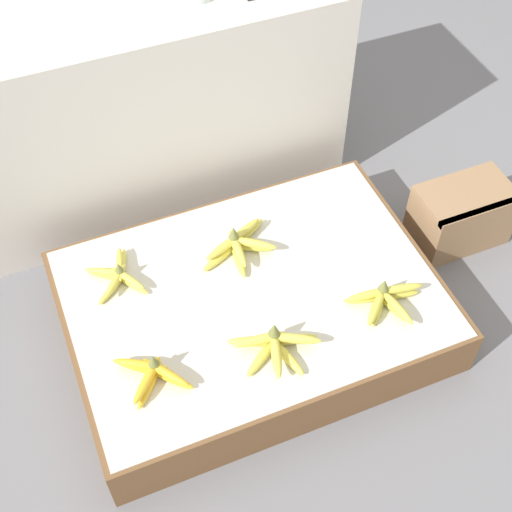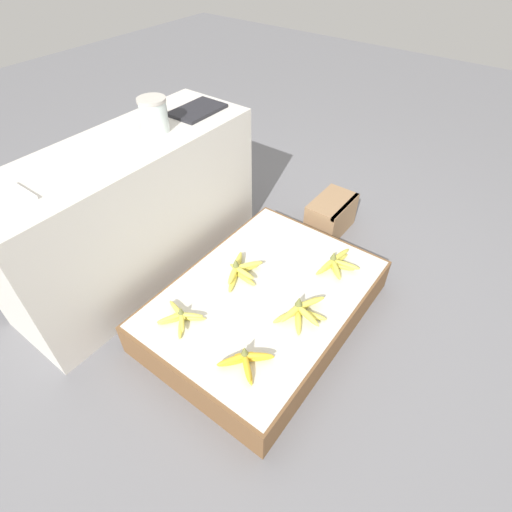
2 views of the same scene
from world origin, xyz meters
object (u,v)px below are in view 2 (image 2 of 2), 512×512
banana_bunch_front_midright (336,264)px  glass_jar (154,115)px  banana_bunch_middle_left (180,317)px  banana_bunch_middle_midleft (240,270)px  banana_bunch_front_left (246,360)px  banana_bunch_front_midleft (301,311)px  foam_tray_white (0,202)px  wooden_crate (331,215)px

banana_bunch_front_midright → glass_jar: (-0.25, 0.95, 0.65)m
banana_bunch_middle_left → banana_bunch_middle_midleft: banana_bunch_middle_midleft is taller
banana_bunch_front_left → banana_bunch_middle_left: (0.00, 0.39, -0.00)m
banana_bunch_front_midleft → glass_jar: size_ratio=1.64×
banana_bunch_front_left → banana_bunch_middle_midleft: (0.41, 0.35, 0.00)m
banana_bunch_front_midright → foam_tray_white: (-1.04, 0.96, 0.58)m
banana_bunch_front_midleft → glass_jar: glass_jar is taller
wooden_crate → banana_bunch_front_midleft: (-0.87, -0.31, 0.11)m
wooden_crate → banana_bunch_front_midleft: bearing=-160.3°
banana_bunch_front_left → glass_jar: glass_jar is taller
banana_bunch_front_midright → foam_tray_white: foam_tray_white is taller
banana_bunch_front_midleft → banana_bunch_front_midright: (0.38, 0.02, -0.00)m
foam_tray_white → banana_bunch_front_left: bearing=-72.4°
wooden_crate → banana_bunch_front_midleft: size_ratio=1.26×
wooden_crate → banana_bunch_middle_midleft: bearing=174.0°
banana_bunch_front_midright → banana_bunch_middle_midleft: 0.51m
wooden_crate → banana_bunch_front_left: bearing=-167.9°
banana_bunch_middle_midleft → foam_tray_white: foam_tray_white is taller
wooden_crate → foam_tray_white: (-1.54, 0.67, 0.68)m
banana_bunch_middle_midleft → foam_tray_white: 1.08m
banana_bunch_front_left → banana_bunch_front_midleft: 0.37m
glass_jar → banana_bunch_front_midleft: bearing=-97.4°
wooden_crate → banana_bunch_middle_left: banana_bunch_middle_left is taller
banana_bunch_front_left → banana_bunch_front_midleft: size_ratio=0.78×
foam_tray_white → wooden_crate: bearing=-23.7°
banana_bunch_middle_left → foam_tray_white: size_ratio=1.06×
banana_bunch_front_left → glass_jar: (0.49, 0.93, 0.65)m
banana_bunch_front_left → banana_bunch_middle_left: banana_bunch_front_left is taller
wooden_crate → glass_jar: (-0.75, 0.66, 0.76)m
banana_bunch_front_midleft → banana_bunch_front_midright: bearing=3.6°
banana_bunch_front_left → glass_jar: bearing=62.2°
banana_bunch_front_midleft → glass_jar: 1.18m
glass_jar → banana_bunch_front_midright: bearing=-75.1°
foam_tray_white → glass_jar: bearing=-0.7°
banana_bunch_front_midright → wooden_crate: bearing=30.4°
banana_bunch_front_midleft → banana_bunch_middle_left: 0.56m
banana_bunch_front_left → banana_bunch_front_midleft: (0.36, -0.05, 0.00)m
wooden_crate → banana_bunch_front_left: (-1.24, -0.27, 0.11)m
wooden_crate → banana_bunch_front_midleft: 0.93m
banana_bunch_middle_left → banana_bunch_middle_midleft: bearing=-4.7°
banana_bunch_middle_midleft → glass_jar: glass_jar is taller
banana_bunch_middle_left → banana_bunch_front_midright: bearing=-29.0°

